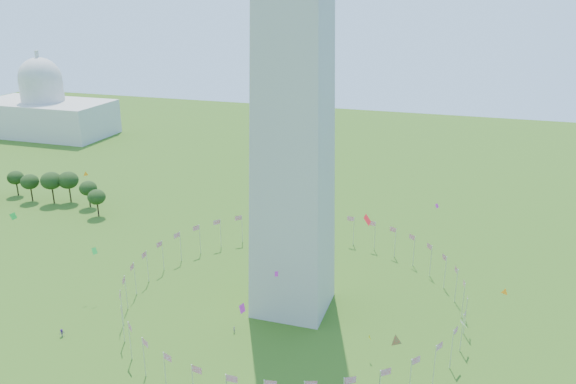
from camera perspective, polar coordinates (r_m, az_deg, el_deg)
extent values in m
cylinder|color=silver|center=(133.16, 17.58, -11.95)|extent=(0.24, 0.24, 9.00)
cylinder|color=silver|center=(139.18, 17.38, -10.48)|extent=(0.24, 0.24, 9.00)
cylinder|color=silver|center=(145.07, 16.72, -9.13)|extent=(0.24, 0.24, 9.00)
cylinder|color=silver|center=(150.68, 15.67, -7.90)|extent=(0.24, 0.24, 9.00)
cylinder|color=silver|center=(155.88, 14.30, -6.82)|extent=(0.24, 0.24, 9.00)
cylinder|color=silver|center=(160.56, 12.67, -5.88)|extent=(0.24, 0.24, 9.00)
cylinder|color=silver|center=(164.62, 10.83, -5.09)|extent=(0.24, 0.24, 9.00)
cylinder|color=silver|center=(168.00, 8.82, -4.45)|extent=(0.24, 0.24, 9.00)
cylinder|color=silver|center=(170.62, 6.68, -3.96)|extent=(0.24, 0.24, 9.00)
cylinder|color=silver|center=(172.46, 4.46, -3.62)|extent=(0.24, 0.24, 9.00)
cylinder|color=silver|center=(173.47, 2.18, -3.43)|extent=(0.24, 0.24, 9.00)
cylinder|color=silver|center=(173.65, -0.13, -3.39)|extent=(0.24, 0.24, 9.00)
cylinder|color=silver|center=(172.99, -2.42, -3.50)|extent=(0.24, 0.24, 9.00)
cylinder|color=silver|center=(171.49, -4.68, -3.76)|extent=(0.24, 0.24, 9.00)
cylinder|color=silver|center=(169.19, -6.86, -4.17)|extent=(0.24, 0.24, 9.00)
cylinder|color=silver|center=(166.12, -8.93, -4.74)|extent=(0.24, 0.24, 9.00)
cylinder|color=silver|center=(162.33, -10.85, -5.45)|extent=(0.24, 0.24, 9.00)
cylinder|color=silver|center=(157.90, -12.58, -6.32)|extent=(0.24, 0.24, 9.00)
cylinder|color=silver|center=(152.91, -14.07, -7.33)|extent=(0.24, 0.24, 9.00)
cylinder|color=silver|center=(147.46, -15.27, -8.49)|extent=(0.24, 0.24, 9.00)
cylinder|color=silver|center=(141.66, -16.11, -9.79)|extent=(0.24, 0.24, 9.00)
cylinder|color=silver|center=(135.68, -16.52, -11.21)|extent=(0.24, 0.24, 9.00)
cylinder|color=silver|center=(129.68, -16.43, -12.74)|extent=(0.24, 0.24, 9.00)
cylinder|color=silver|center=(123.84, -15.75, -14.33)|extent=(0.24, 0.24, 9.00)
cylinder|color=silver|center=(118.38, -14.42, -15.93)|extent=(0.24, 0.24, 9.00)
cylinder|color=silver|center=(113.54, -12.38, -17.46)|extent=(0.24, 0.24, 9.00)
cylinder|color=silver|center=(111.75, 12.30, -18.13)|extent=(0.24, 0.24, 9.00)
cylinder|color=silver|center=(116.27, 14.65, -16.68)|extent=(0.24, 0.24, 9.00)
cylinder|color=silver|center=(121.50, 16.29, -15.11)|extent=(0.24, 0.24, 9.00)
cylinder|color=silver|center=(127.20, 17.24, -13.51)|extent=(0.24, 0.24, 9.00)
imported|color=slate|center=(130.13, -5.50, -13.75)|extent=(0.68, 0.67, 1.59)
imported|color=#351849|center=(137.91, -21.99, -13.11)|extent=(1.28, 1.26, 1.78)
plane|color=white|center=(101.15, 17.32, -12.59)|extent=(1.46, 2.32, 2.01)
plane|color=green|center=(117.55, -26.13, -2.22)|extent=(0.66, 1.41, 1.55)
plane|color=orange|center=(148.90, -19.85, 1.71)|extent=(0.63, 1.33, 1.47)
plane|color=#CC2699|center=(123.82, -1.18, -8.33)|extent=(1.19, 0.74, 1.28)
plane|color=red|center=(96.86, 8.06, -2.81)|extent=(2.25, 1.22, 1.91)
plane|color=#CC2699|center=(117.71, 14.89, -1.37)|extent=(0.51, 1.02, 1.05)
plane|color=yellow|center=(120.77, 8.30, -14.40)|extent=(1.00, 1.20, 1.37)
plane|color=#CC2699|center=(104.29, -4.67, -11.71)|extent=(1.34, 1.45, 1.67)
plane|color=green|center=(146.22, -19.06, -5.68)|extent=(0.71, 1.74, 1.59)
plane|color=orange|center=(106.25, 21.15, -9.46)|extent=(1.17, 0.83, 1.11)
plane|color=red|center=(108.17, 10.94, -14.66)|extent=(2.15, 1.80, 1.90)
ellipsoid|color=#254416|center=(234.42, -25.86, 0.78)|extent=(6.02, 6.02, 9.40)
ellipsoid|color=#254416|center=(225.34, -24.67, 0.35)|extent=(6.45, 6.45, 10.07)
ellipsoid|color=#254416|center=(219.63, -22.84, 0.35)|extent=(7.42, 7.42, 11.60)
ellipsoid|color=#254416|center=(218.47, -21.34, 0.42)|extent=(7.28, 7.28, 11.37)
ellipsoid|color=#254416|center=(211.19, -19.57, -0.25)|extent=(6.13, 6.13, 9.59)
ellipsoid|color=#254416|center=(201.53, -18.80, -1.11)|extent=(6.04, 6.04, 9.44)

